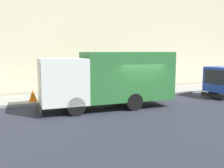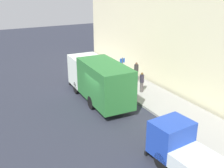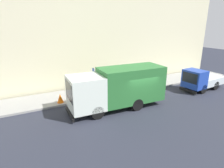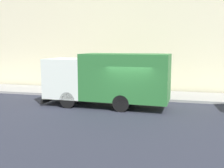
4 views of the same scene
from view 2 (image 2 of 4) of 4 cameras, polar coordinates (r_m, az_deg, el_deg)
name	(u,v)px [view 2 (image 2 of 4)]	position (r m, az deg, el deg)	size (l,w,h in m)	color
ground	(98,110)	(19.05, -2.93, -5.51)	(80.00, 80.00, 0.00)	#272A36
sidewalk	(152,97)	(21.24, 8.52, -2.64)	(3.34, 30.00, 0.17)	gray
building_facade	(181,13)	(21.06, 14.33, 14.21)	(0.50, 30.00, 12.53)	beige
large_utility_truck	(98,79)	(19.96, -2.90, 1.13)	(2.58, 7.55, 3.16)	silver
small_flatbed_truck	(188,153)	(13.31, 15.69, -13.91)	(2.29, 4.96, 2.13)	#1D3EA6
pedestrian_walking	(142,82)	(21.51, 6.29, 0.48)	(0.45, 0.45, 1.63)	#504848
pedestrian_standing	(136,72)	(23.70, 5.12, 2.61)	(0.46, 0.46, 1.77)	#423657
traffic_cone_orange	(107,74)	(24.76, -1.05, 2.11)	(0.52, 0.52, 0.74)	orange
street_sign_post	(122,70)	(21.92, 2.18, 2.86)	(0.44, 0.08, 2.62)	#4C5156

